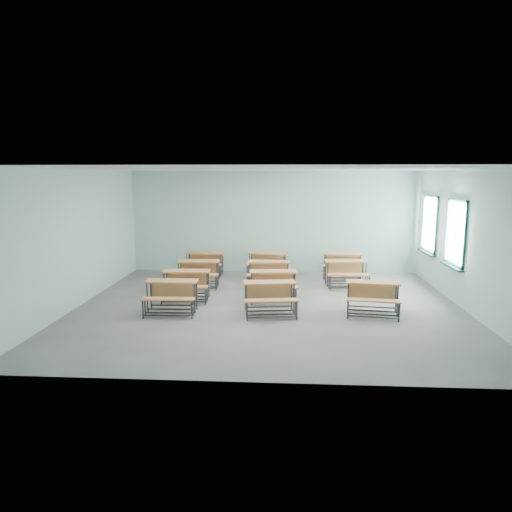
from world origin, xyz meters
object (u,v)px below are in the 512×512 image
at_px(desk_unit_r3c0, 204,260).
at_px(desk_unit_r3c1, 267,261).
at_px(desk_unit_r0c1, 270,293).
at_px(desk_unit_r2c1, 269,270).
at_px(desk_unit_r0c0, 171,292).
at_px(desk_unit_r2c2, 347,269).
at_px(desk_unit_r0c2, 373,293).
at_px(desk_unit_r2c0, 198,270).
at_px(desk_unit_r3c2, 342,262).
at_px(desk_unit_r1c0, 186,281).
at_px(desk_unit_r1c1, 273,281).

relative_size(desk_unit_r3c0, desk_unit_r3c1, 0.95).
bearing_deg(desk_unit_r0c1, desk_unit_r2c1, 84.71).
height_order(desk_unit_r0c0, desk_unit_r0c1, same).
distance_m(desk_unit_r0c1, desk_unit_r3c1, 3.89).
height_order(desk_unit_r2c2, desk_unit_r3c1, same).
xyz_separation_m(desk_unit_r2c2, desk_unit_r3c0, (-4.19, 1.16, 0.00)).
relative_size(desk_unit_r0c2, desk_unit_r3c0, 1.06).
bearing_deg(desk_unit_r2c1, desk_unit_r2c0, -178.20).
bearing_deg(desk_unit_r3c1, desk_unit_r2c1, -78.99).
distance_m(desk_unit_r3c0, desk_unit_r3c1, 1.94).
bearing_deg(desk_unit_r3c2, desk_unit_r0c0, -130.44).
distance_m(desk_unit_r0c0, desk_unit_r0c1, 2.21).
distance_m(desk_unit_r2c1, desk_unit_r3c2, 2.60).
height_order(desk_unit_r1c0, desk_unit_r1c1, same).
height_order(desk_unit_r0c1, desk_unit_r2c0, same).
bearing_deg(desk_unit_r2c2, desk_unit_r0c0, -152.50).
relative_size(desk_unit_r1c0, desk_unit_r2c2, 0.98).
height_order(desk_unit_r1c1, desk_unit_r3c2, same).
distance_m(desk_unit_r0c0, desk_unit_r3c1, 4.38).
xyz_separation_m(desk_unit_r1c0, desk_unit_r2c2, (4.16, 1.62, 0.00)).
relative_size(desk_unit_r2c0, desk_unit_r2c2, 0.98).
bearing_deg(desk_unit_r0c2, desk_unit_r2c1, 142.90).
relative_size(desk_unit_r2c1, desk_unit_r3c0, 0.98).
relative_size(desk_unit_r0c1, desk_unit_r1c1, 1.04).
bearing_deg(desk_unit_r0c2, desk_unit_r2c0, 159.52).
distance_m(desk_unit_r0c1, desk_unit_r3c0, 4.41).
bearing_deg(desk_unit_r2c2, desk_unit_r0c1, -132.11).
bearing_deg(desk_unit_r3c1, desk_unit_r3c2, 7.13).
height_order(desk_unit_r3c0, desk_unit_r3c2, same).
relative_size(desk_unit_r2c0, desk_unit_r3c1, 0.96).
bearing_deg(desk_unit_r2c0, desk_unit_r0c2, -30.93).
height_order(desk_unit_r0c2, desk_unit_r2c0, same).
bearing_deg(desk_unit_r1c0, desk_unit_r0c2, -15.19).
distance_m(desk_unit_r1c0, desk_unit_r3c1, 3.39).
bearing_deg(desk_unit_r2c0, desk_unit_r3c2, 16.34).
bearing_deg(desk_unit_r1c1, desk_unit_r0c2, -28.95).
bearing_deg(desk_unit_r0c2, desk_unit_r3c0, 147.24).
bearing_deg(desk_unit_r3c0, desk_unit_r2c1, -32.35).
xyz_separation_m(desk_unit_r1c1, desk_unit_r3c2, (2.03, 2.71, 0.00)).
bearing_deg(desk_unit_r0c0, desk_unit_r2c0, 84.56).
height_order(desk_unit_r0c2, desk_unit_r3c1, same).
bearing_deg(desk_unit_r2c1, desk_unit_r0c0, -129.88).
bearing_deg(desk_unit_r2c1, desk_unit_r0c2, -44.16).
bearing_deg(desk_unit_r3c0, desk_unit_r0c1, -59.02).
height_order(desk_unit_r1c1, desk_unit_r2c1, same).
bearing_deg(desk_unit_r1c0, desk_unit_r2c0, 84.98).
bearing_deg(desk_unit_r2c0, desk_unit_r2c2, 0.77).
distance_m(desk_unit_r0c1, desk_unit_r0c2, 2.28).
height_order(desk_unit_r1c0, desk_unit_r2c1, same).
bearing_deg(desk_unit_r0c0, desk_unit_r1c1, 25.83).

